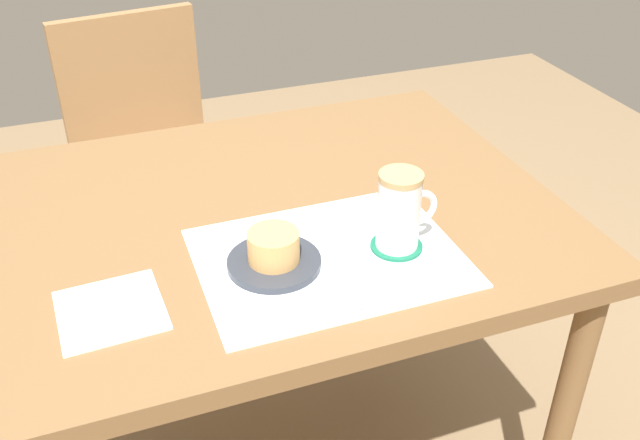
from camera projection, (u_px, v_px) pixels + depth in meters
dining_table at (265, 248)px, 1.32m from camera, size 1.05×0.79×0.72m
wooden_chair at (152, 158)px, 1.97m from camera, size 0.48×0.48×0.84m
placemat at (329, 258)px, 1.15m from camera, size 0.42×0.32×0.00m
pastry_plate at (274, 263)px, 1.12m from camera, size 0.15×0.15×0.01m
pastry at (274, 247)px, 1.11m from camera, size 0.08×0.08×0.05m
coffee_coaster at (396, 246)px, 1.17m from camera, size 0.09×0.09×0.00m
coffee_mug at (400, 210)px, 1.13m from camera, size 0.10×0.07×0.13m
teaspoon at (380, 301)px, 1.05m from camera, size 0.13×0.01×0.01m
paper_napkin at (111, 310)px, 1.04m from camera, size 0.16×0.16×0.00m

